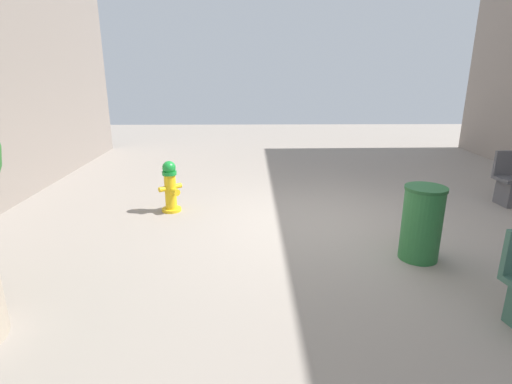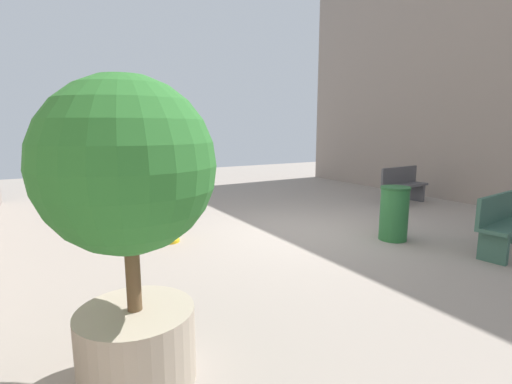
# 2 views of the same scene
# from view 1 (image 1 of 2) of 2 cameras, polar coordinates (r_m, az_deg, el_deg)

# --- Properties ---
(ground_plane) EXTENTS (23.40, 23.40, 0.00)m
(ground_plane) POSITION_cam_1_polar(r_m,az_deg,el_deg) (6.46, 9.37, -4.39)
(ground_plane) COLOR gray
(fire_hydrant) EXTENTS (0.38, 0.38, 0.87)m
(fire_hydrant) POSITION_cam_1_polar(r_m,az_deg,el_deg) (6.92, -12.06, 0.78)
(fire_hydrant) COLOR gold
(fire_hydrant) RESTS_ON ground_plane
(trash_bin) EXTENTS (0.51, 0.51, 0.96)m
(trash_bin) POSITION_cam_1_polar(r_m,az_deg,el_deg) (5.47, 22.47, -4.12)
(trash_bin) COLOR #266633
(trash_bin) RESTS_ON ground_plane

